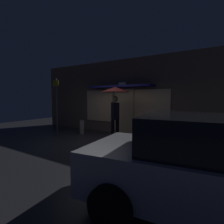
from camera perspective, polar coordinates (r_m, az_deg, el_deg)
ground_plane at (r=7.17m, az=-5.19°, el=-9.85°), size 18.00×18.00×0.00m
building_facade at (r=8.89m, az=4.15°, el=4.70°), size 10.67×1.00×3.61m
person_with_umbrella at (r=7.52m, az=0.98°, el=4.70°), size 1.23×1.23×2.22m
street_sign_post at (r=9.72m, az=-17.10°, el=3.03°), size 0.40×0.07×2.76m
sidewalk_bollard at (r=9.02m, az=-9.49°, el=-4.74°), size 0.22×0.22×0.66m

